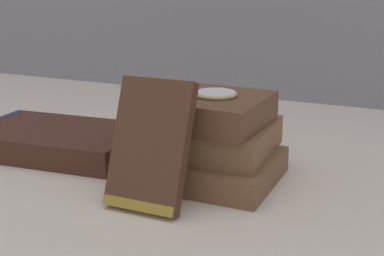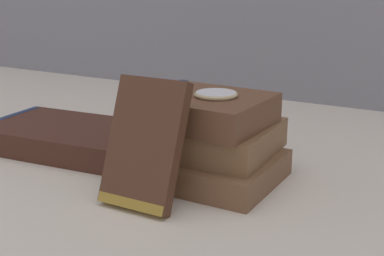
{
  "view_description": "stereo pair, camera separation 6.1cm",
  "coord_description": "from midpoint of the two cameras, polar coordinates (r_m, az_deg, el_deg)",
  "views": [
    {
      "loc": [
        0.3,
        -0.63,
        0.27
      ],
      "look_at": [
        0.02,
        -0.02,
        0.07
      ],
      "focal_mm": 50.0,
      "sensor_mm": 36.0,
      "label": 1
    },
    {
      "loc": [
        0.35,
        -0.6,
        0.27
      ],
      "look_at": [
        0.02,
        -0.02,
        0.07
      ],
      "focal_mm": 50.0,
      "sensor_mm": 36.0,
      "label": 2
    }
  ],
  "objects": [
    {
      "name": "book_flat_middle",
      "position": [
        0.73,
        3.59,
        -0.88
      ],
      "size": [
        0.18,
        0.16,
        0.04
      ],
      "rotation": [
        0.0,
        0.0,
        0.04
      ],
      "color": "brown",
      "rests_on": "book_flat_bottom"
    },
    {
      "name": "book_side_left",
      "position": [
        0.86,
        -11.61,
        -0.94
      ],
      "size": [
        0.27,
        0.18,
        0.04
      ],
      "rotation": [
        0.0,
        0.0,
        0.09
      ],
      "color": "#422319",
      "rests_on": "ground_plane"
    },
    {
      "name": "book_flat_bottom",
      "position": [
        0.72,
        3.76,
        -4.12
      ],
      "size": [
        0.18,
        0.15,
        0.04
      ],
      "rotation": [
        0.0,
        0.0,
        0.0
      ],
      "color": "brown",
      "rests_on": "ground_plane"
    },
    {
      "name": "book_flat_top",
      "position": [
        0.71,
        3.52,
        2.08
      ],
      "size": [
        0.17,
        0.14,
        0.04
      ],
      "rotation": [
        0.0,
        0.0,
        -0.04
      ],
      "color": "brown",
      "rests_on": "book_flat_middle"
    },
    {
      "name": "reading_glasses",
      "position": [
        0.91,
        3.79,
        -0.77
      ],
      "size": [
        0.1,
        0.07,
        0.0
      ],
      "rotation": [
        0.0,
        0.0,
        -0.33
      ],
      "color": "#4C3828",
      "rests_on": "ground_plane"
    },
    {
      "name": "book_leaning_front",
      "position": [
        0.63,
        -2.37,
        -2.18
      ],
      "size": [
        0.09,
        0.07,
        0.15
      ],
      "rotation": [
        -0.37,
        0.0,
        0.0
      ],
      "color": "#4C2D1E",
      "rests_on": "ground_plane"
    },
    {
      "name": "pocket_watch",
      "position": [
        0.69,
        5.04,
        3.55
      ],
      "size": [
        0.06,
        0.06,
        0.01
      ],
      "color": "silver",
      "rests_on": "book_flat_top"
    },
    {
      "name": "ground_plane",
      "position": [
        0.75,
        1.6,
        -4.76
      ],
      "size": [
        3.0,
        3.0,
        0.0
      ],
      "primitive_type": "plane",
      "color": "beige"
    }
  ]
}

